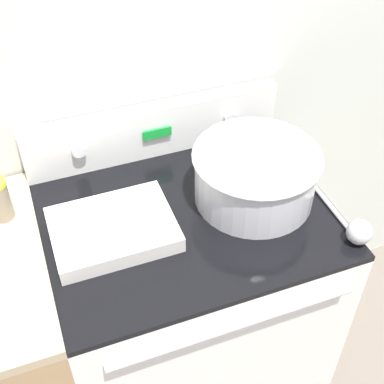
{
  "coord_description": "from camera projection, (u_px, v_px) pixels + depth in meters",
  "views": [
    {
      "loc": [
        -0.36,
        -0.68,
        2.01
      ],
      "look_at": [
        0.02,
        0.34,
        1.01
      ],
      "focal_mm": 50.0,
      "sensor_mm": 36.0,
      "label": 1
    }
  ],
  "objects": [
    {
      "name": "kitchen_wall",
      "position": [
        144.0,
        58.0,
        1.55
      ],
      "size": [
        8.0,
        0.05,
        2.5
      ],
      "color": "silver",
      "rests_on": "ground_plane"
    },
    {
      "name": "stove_range",
      "position": [
        188.0,
        311.0,
        1.83
      ],
      "size": [
        0.81,
        0.67,
        0.95
      ],
      "color": "white",
      "rests_on": "ground_plane"
    },
    {
      "name": "control_panel",
      "position": [
        154.0,
        130.0,
        1.65
      ],
      "size": [
        0.81,
        0.07,
        0.17
      ],
      "color": "white",
      "rests_on": "stove_range"
    },
    {
      "name": "mixing_bowl",
      "position": [
        255.0,
        174.0,
        1.49
      ],
      "size": [
        0.36,
        0.36,
        0.16
      ],
      "color": "silver",
      "rests_on": "stove_range"
    },
    {
      "name": "casserole_dish",
      "position": [
        113.0,
        229.0,
        1.42
      ],
      "size": [
        0.32,
        0.24,
        0.05
      ],
      "color": "silver",
      "rests_on": "stove_range"
    },
    {
      "name": "ladle",
      "position": [
        355.0,
        228.0,
        1.42
      ],
      "size": [
        0.07,
        0.3,
        0.07
      ],
      "color": "#B7B7B7",
      "rests_on": "stove_range"
    }
  ]
}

